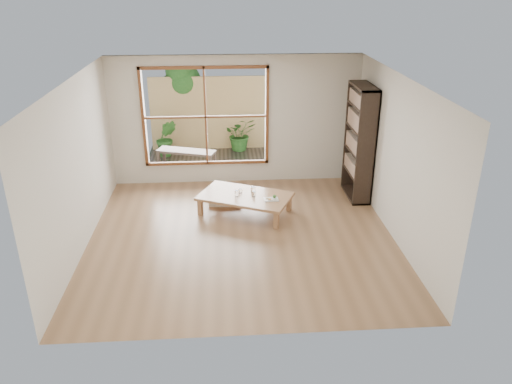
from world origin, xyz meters
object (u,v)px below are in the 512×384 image
(low_table, at_px, (245,197))
(food_tray, at_px, (272,199))
(bookshelf, at_px, (359,143))
(garden_bench, at_px, (186,153))

(low_table, distance_m, food_tray, 0.52)
(bookshelf, xyz_separation_m, food_tray, (-1.74, -0.87, -0.72))
(low_table, bearing_deg, garden_bench, 141.60)
(bookshelf, distance_m, food_tray, 2.07)
(garden_bench, bearing_deg, bookshelf, -8.61)
(bookshelf, bearing_deg, low_table, -163.90)
(bookshelf, relative_size, food_tray, 8.40)
(bookshelf, xyz_separation_m, garden_bench, (-3.39, 1.70, -0.71))
(low_table, xyz_separation_m, food_tray, (0.46, -0.23, 0.06))
(bookshelf, height_order, food_tray, bookshelf)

